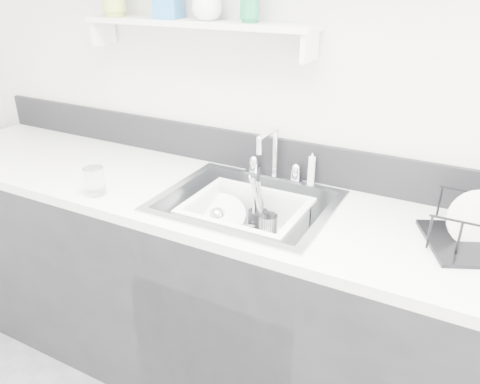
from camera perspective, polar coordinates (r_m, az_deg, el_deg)
The scene contains 14 objects.
counter_run at distance 2.00m, azimuth 0.69°, elevation -13.10°, with size 3.20×0.62×0.92m.
backsplash at distance 1.97m, azimuth 4.77°, elevation 4.31°, with size 3.20×0.02×0.16m, color black.
sink at distance 1.79m, azimuth 0.75°, elevation -3.75°, with size 0.64×0.52×0.20m, color silver, non-canonical shape.
faucet at distance 1.93m, azimuth 4.12°, elevation 3.28°, with size 0.26×0.18×0.23m.
side_sprayer at distance 1.88m, azimuth 8.70°, elevation 2.78°, with size 0.03×0.03×0.14m, color white.
wall_shelf at distance 1.96m, azimuth -5.54°, elevation 19.59°, with size 1.00×0.16×0.12m.
wash_tub at distance 1.77m, azimuth 0.71°, elevation -3.91°, with size 0.43×0.35×0.17m, color white, non-canonical shape.
plate_stack at distance 1.87m, azimuth -2.53°, elevation -3.70°, with size 0.28×0.27×0.11m.
utensil_cup at distance 1.83m, azimuth 2.18°, elevation -3.38°, with size 0.08×0.08×0.26m.
ladle at distance 1.82m, azimuth -2.14°, elevation -4.29°, with size 0.26×0.09×0.08m, color silver, non-canonical shape.
tumbler_in_tub at distance 1.79m, azimuth 3.43°, elevation -4.30°, with size 0.07×0.07×0.10m, color white.
tumbler_counter at distance 1.87m, azimuth -17.31°, elevation 1.27°, with size 0.08×0.08×0.11m, color white.
bowl_small at distance 1.74m, azimuth 1.58°, elevation -6.56°, with size 0.10×0.10×0.03m, color white.
soap_bottle_c at distance 1.91m, azimuth -4.07°, elevation 22.35°, with size 0.12×0.12×0.15m, color white.
Camera 1 is at (0.72, -0.21, 1.69)m, focal length 35.00 mm.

